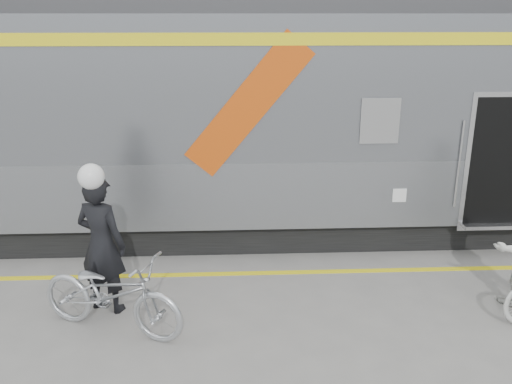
{
  "coord_description": "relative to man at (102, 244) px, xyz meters",
  "views": [
    {
      "loc": [
        -0.85,
        -5.35,
        3.79
      ],
      "look_at": [
        -0.52,
        1.6,
        1.5
      ],
      "focal_mm": 38.0,
      "sensor_mm": 36.0,
      "label": 1
    }
  ],
  "objects": [
    {
      "name": "ground",
      "position": [
        2.56,
        -1.21,
        -0.94
      ],
      "size": [
        90.0,
        90.0,
        0.0
      ],
      "primitive_type": "plane",
      "color": "slate",
      "rests_on": "ground"
    },
    {
      "name": "train",
      "position": [
        3.78,
        2.98,
        1.11
      ],
      "size": [
        24.0,
        3.17,
        4.1
      ],
      "color": "black",
      "rests_on": "ground"
    },
    {
      "name": "safety_strip",
      "position": [
        2.56,
        0.94,
        -0.94
      ],
      "size": [
        24.0,
        0.12,
        0.01
      ],
      "primitive_type": "cube",
      "color": "yellow",
      "rests_on": "ground"
    },
    {
      "name": "man",
      "position": [
        0.0,
        0.0,
        0.0
      ],
      "size": [
        0.81,
        0.68,
        1.88
      ],
      "primitive_type": "imported",
      "rotation": [
        0.0,
        0.0,
        2.74
      ],
      "color": "black",
      "rests_on": "ground"
    },
    {
      "name": "bicycle_left",
      "position": [
        0.2,
        -0.55,
        -0.42
      ],
      "size": [
        2.08,
        1.4,
        1.03
      ],
      "primitive_type": "imported",
      "rotation": [
        0.0,
        0.0,
        1.17
      ],
      "color": "#B3B6BB",
      "rests_on": "ground"
    },
    {
      "name": "helmet_man",
      "position": [
        0.0,
        0.0,
        1.1
      ],
      "size": [
        0.33,
        0.33,
        0.33
      ],
      "primitive_type": "sphere",
      "color": "white",
      "rests_on": "man"
    }
  ]
}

